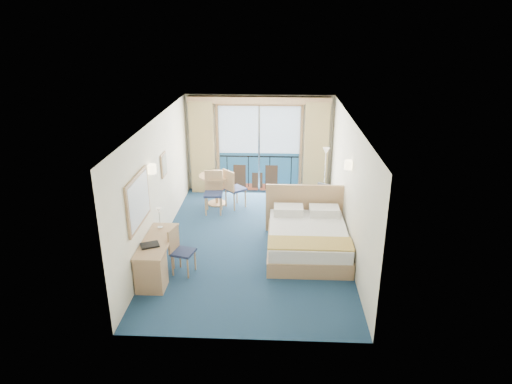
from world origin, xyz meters
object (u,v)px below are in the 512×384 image
object	(u,v)px
desk_chair	(179,248)
round_table	(217,182)
armchair	(322,200)
floor_lamp	(326,160)
table_chair_b	(214,189)
nightstand	(330,216)
bed	(307,238)
table_chair_a	(233,186)
desk	(152,266)

from	to	relation	value
desk_chair	round_table	xyz separation A→B (m)	(0.27, 3.47, 0.09)
armchair	round_table	distance (m)	2.76
floor_lamp	table_chair_b	world-z (taller)	floor_lamp
nightstand	armchair	distance (m)	0.89
bed	table_chair_a	size ratio (longest dim) A/B	2.07
desk	desk_chair	bearing A→B (deg)	50.57
desk	table_chair_a	world-z (taller)	table_chair_a
nightstand	table_chair_a	distance (m)	2.63
bed	nightstand	world-z (taller)	bed
nightstand	armchair	xyz separation A→B (m)	(-0.10, 0.88, 0.04)
table_chair_a	desk_chair	bearing A→B (deg)	125.34
bed	armchair	distance (m)	2.13
round_table	bed	bearing A→B (deg)	-48.61
floor_lamp	armchair	bearing A→B (deg)	-97.88
nightstand	floor_lamp	distance (m)	1.98
desk_chair	table_chair_b	distance (m)	2.99
floor_lamp	round_table	world-z (taller)	floor_lamp
armchair	desk	xyz separation A→B (m)	(-3.38, -3.50, 0.06)
floor_lamp	desk	xyz separation A→B (m)	(-3.51, -4.44, -0.69)
desk_chair	round_table	bearing A→B (deg)	10.63
floor_lamp	desk_chair	xyz separation A→B (m)	(-3.11, -3.96, -0.57)
bed	floor_lamp	size ratio (longest dim) A/B	1.48
armchair	desk	bearing A→B (deg)	-7.44
desk	table_chair_b	size ratio (longest dim) A/B	1.45
round_table	armchair	bearing A→B (deg)	-9.46
armchair	round_table	bearing A→B (deg)	-62.94
nightstand	desk	bearing A→B (deg)	-142.99
armchair	table_chair_b	distance (m)	2.74
bed	table_chair_b	size ratio (longest dim) A/B	2.03
desk	bed	bearing A→B (deg)	26.40
desk_chair	round_table	world-z (taller)	desk_chair
table_chair_b	armchair	bearing A→B (deg)	-1.87
bed	desk_chair	bearing A→B (deg)	-159.10
floor_lamp	table_chair_b	bearing A→B (deg)	-161.10
desk_chair	table_chair_a	xyz separation A→B (m)	(0.71, 3.24, 0.06)
desk	table_chair_a	distance (m)	3.89
armchair	table_chair_b	bearing A→B (deg)	-52.60
desk_chair	desk	bearing A→B (deg)	155.60
desk_chair	table_chair_b	bearing A→B (deg)	10.11
table_chair_b	floor_lamp	bearing A→B (deg)	16.15
desk_chair	table_chair_a	world-z (taller)	table_chair_a
floor_lamp	table_chair_a	distance (m)	2.56
armchair	round_table	world-z (taller)	round_table
armchair	desk_chair	world-z (taller)	desk_chair
bed	table_chair_a	distance (m)	2.91
armchair	desk	world-z (taller)	desk
bed	desk	size ratio (longest dim) A/B	1.40
desk_chair	table_chair_a	size ratio (longest dim) A/B	0.90
armchair	floor_lamp	distance (m)	1.21
armchair	round_table	xyz separation A→B (m)	(-2.71, 0.45, 0.27)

